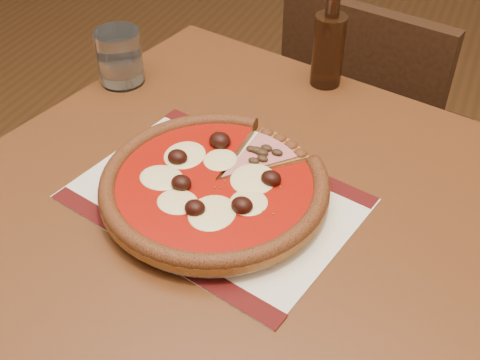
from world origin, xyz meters
name	(u,v)px	position (x,y,z in m)	size (l,w,h in m)	color
table	(235,253)	(0.88, 0.30, 0.65)	(0.95, 0.95, 0.75)	#613116
chair_far	(367,127)	(0.94, 0.97, 0.46)	(0.45, 0.45, 0.81)	black
placemat	(215,198)	(0.85, 0.30, 0.75)	(0.38, 0.27, 0.00)	beige
plate	(215,193)	(0.85, 0.30, 0.76)	(0.30, 0.30, 0.02)	white
pizza	(214,183)	(0.85, 0.30, 0.78)	(0.32, 0.32, 0.04)	#AD7129
ham_slice	(270,161)	(0.91, 0.37, 0.78)	(0.10, 0.14, 0.02)	#AD7129
water_glass	(120,57)	(0.56, 0.52, 0.80)	(0.08, 0.08, 0.10)	white
bottle	(329,47)	(0.90, 0.66, 0.82)	(0.06, 0.06, 0.19)	#32190C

